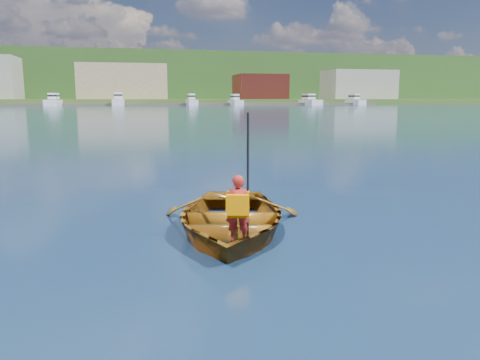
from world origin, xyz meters
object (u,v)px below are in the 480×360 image
at_px(rowboat, 230,218).
at_px(dock, 140,104).
at_px(marina_yachts, 149,101).
at_px(child_paddler, 238,207).

distance_m(rowboat, dock, 148.13).
bearing_deg(dock, rowboat, -90.23).
bearing_deg(marina_yachts, dock, 118.89).
relative_size(rowboat, child_paddler, 2.20).
xyz_separation_m(rowboat, marina_yachts, (3.18, 143.44, 1.17)).
distance_m(rowboat, marina_yachts, 143.48).
xyz_separation_m(rowboat, child_paddler, (-0.06, -0.91, 0.40)).
distance_m(dock, marina_yachts, 5.45).
xyz_separation_m(rowboat, dock, (0.59, 148.13, 0.17)).
relative_size(dock, marina_yachts, 1.13).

